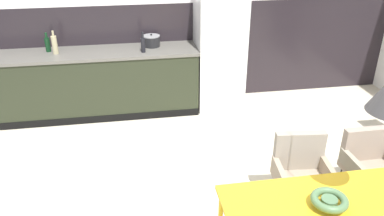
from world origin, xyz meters
name	(u,v)px	position (x,y,z in m)	size (l,w,h in m)	color
back_wall_splashback_dark	(191,51)	(0.00, 2.76, 0.72)	(6.35, 0.12, 1.44)	black
kitchen_counter	(87,84)	(-1.52, 2.40, 0.46)	(3.05, 0.63, 0.91)	#262B1D
refrigerator_column	(219,44)	(0.34, 2.40, 0.92)	(0.65, 0.60, 1.85)	silver
dining_table	(364,212)	(0.62, -0.83, 0.70)	(1.93, 0.81, 0.74)	gold
armchair_by_stool	(301,168)	(0.55, 0.00, 0.49)	(0.53, 0.52, 0.79)	gray
armchair_facing_counter	(371,160)	(1.24, 0.01, 0.49)	(0.49, 0.47, 0.76)	gray
fruit_bowl	(329,201)	(0.36, -0.79, 0.80)	(0.25, 0.25, 0.09)	#4C704C
cooking_pot	(152,41)	(-0.59, 2.51, 0.99)	(0.23, 0.23, 0.18)	black
bottle_vinegar_dark	(55,45)	(-1.85, 2.39, 1.03)	(0.07, 0.07, 0.30)	tan
bottle_wine_green	(143,44)	(-0.72, 2.27, 1.02)	(0.06, 0.06, 0.27)	black
bottle_spice_small	(48,44)	(-1.96, 2.50, 1.01)	(0.07, 0.07, 0.25)	#0F3319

